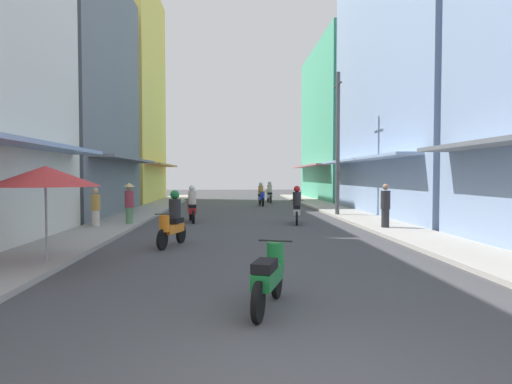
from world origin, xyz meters
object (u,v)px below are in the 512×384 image
at_px(pedestrian_foreground, 129,202).
at_px(motorbike_orange, 172,221).
at_px(pedestrian_far, 96,208).
at_px(motorbike_red, 192,206).
at_px(vendor_umbrella, 45,176).
at_px(pedestrian_crossing, 385,207).
at_px(motorbike_silver, 269,193).
at_px(motorbike_blue, 261,195).
at_px(utility_pole, 338,143).
at_px(motorbike_white, 297,207).
at_px(motorbike_green, 269,275).

bearing_deg(pedestrian_foreground, motorbike_orange, -64.68).
height_order(pedestrian_far, pedestrian_foreground, pedestrian_foreground).
relative_size(motorbike_red, pedestrian_far, 1.16).
xyz_separation_m(motorbike_red, vendor_umbrella, (-2.38, -8.99, 1.27)).
height_order(pedestrian_far, pedestrian_crossing, pedestrian_crossing).
bearing_deg(motorbike_silver, motorbike_blue, -104.70).
xyz_separation_m(pedestrian_far, utility_pole, (10.17, 4.32, 2.78)).
bearing_deg(vendor_umbrella, pedestrian_far, 98.21).
relative_size(motorbike_white, motorbike_orange, 1.03).
distance_m(motorbike_orange, pedestrian_far, 5.32).
bearing_deg(motorbike_orange, motorbike_red, 90.19).
relative_size(motorbike_green, pedestrian_far, 1.13).
height_order(motorbike_silver, utility_pole, utility_pole).
xyz_separation_m(motorbike_white, motorbike_green, (-2.17, -11.39, -0.20)).
relative_size(motorbike_white, motorbike_silver, 0.99).
bearing_deg(motorbike_blue, motorbike_white, -86.23).
distance_m(motorbike_silver, pedestrian_foreground, 16.08).
bearing_deg(vendor_umbrella, motorbike_red, 75.16).
height_order(motorbike_red, vendor_umbrella, vendor_umbrella).
xyz_separation_m(motorbike_orange, pedestrian_crossing, (7.24, 3.08, 0.15)).
bearing_deg(motorbike_blue, motorbike_silver, 75.30).
xyz_separation_m(motorbike_blue, utility_pole, (3.14, -7.89, 2.85)).
bearing_deg(motorbike_red, vendor_umbrella, -104.84).
relative_size(motorbike_blue, motorbike_white, 1.01).
bearing_deg(pedestrian_far, utility_pole, 23.02).
height_order(pedestrian_crossing, pedestrian_foreground, pedestrian_foreground).
relative_size(motorbike_silver, vendor_umbrella, 0.78).
bearing_deg(motorbike_green, pedestrian_crossing, 60.71).
xyz_separation_m(motorbike_blue, pedestrian_far, (-7.03, -12.22, 0.07)).
height_order(motorbike_green, utility_pole, utility_pole).
relative_size(motorbike_blue, vendor_umbrella, 0.77).
relative_size(motorbike_white, utility_pole, 0.26).
height_order(pedestrian_far, utility_pole, utility_pole).
height_order(motorbike_silver, pedestrian_foreground, pedestrian_foreground).
bearing_deg(motorbike_orange, utility_pole, 51.12).
relative_size(motorbike_white, pedestrian_crossing, 1.06).
bearing_deg(vendor_umbrella, motorbike_blue, 72.19).
xyz_separation_m(pedestrian_crossing, utility_pole, (-0.43, 5.36, 2.70)).
bearing_deg(pedestrian_far, motorbike_white, 10.22).
relative_size(motorbike_blue, pedestrian_crossing, 1.07).
xyz_separation_m(motorbike_orange, pedestrian_foreground, (-2.31, 4.88, 0.26)).
height_order(motorbike_blue, motorbike_red, same).
relative_size(motorbike_silver, pedestrian_far, 1.17).
relative_size(motorbike_blue, motorbike_green, 1.04).
height_order(vendor_umbrella, utility_pole, utility_pole).
distance_m(motorbike_white, motorbike_red, 4.50).
bearing_deg(utility_pole, motorbike_green, -107.79).
distance_m(pedestrian_crossing, pedestrian_foreground, 9.72).
xyz_separation_m(motorbike_red, pedestrian_foreground, (-2.29, -1.54, 0.26)).
relative_size(motorbike_red, pedestrian_crossing, 1.06).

